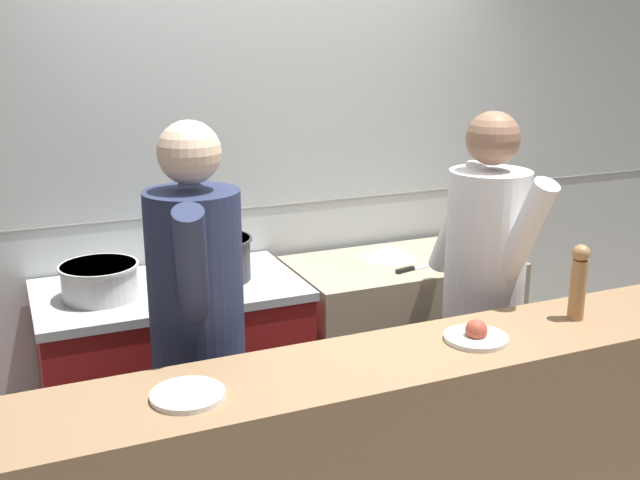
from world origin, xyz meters
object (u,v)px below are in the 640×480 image
(stock_pot, at_px, (100,280))
(plated_dish_appetiser, at_px, (476,335))
(oven_range, at_px, (175,376))
(mixing_bowl_steel, at_px, (388,250))
(chef_head_cook, at_px, (197,325))
(sauce_pot, at_px, (215,257))
(chef_sous, at_px, (484,286))
(chefs_knife, at_px, (419,267))
(pepper_mill, at_px, (579,280))
(plated_dish_main, at_px, (188,395))

(stock_pot, xyz_separation_m, plated_dish_appetiser, (1.17, -1.16, -0.01))
(oven_range, distance_m, mixing_bowl_steel, 1.28)
(oven_range, distance_m, chef_head_cook, 0.83)
(sauce_pot, bearing_deg, stock_pot, -174.77)
(plated_dish_appetiser, relative_size, chef_sous, 0.13)
(oven_range, relative_size, stock_pot, 3.50)
(oven_range, relative_size, mixing_bowl_steel, 4.11)
(sauce_pot, height_order, chefs_knife, sauce_pot)
(mixing_bowl_steel, distance_m, chef_head_cook, 1.43)
(stock_pot, height_order, chefs_knife, stock_pot)
(sauce_pot, distance_m, plated_dish_appetiser, 1.36)
(oven_range, bearing_deg, pepper_mill, -41.31)
(sauce_pot, relative_size, plated_dish_appetiser, 1.53)
(plated_dish_main, relative_size, pepper_mill, 0.76)
(sauce_pot, distance_m, mixing_bowl_steel, 0.97)
(oven_range, relative_size, plated_dish_appetiser, 5.21)
(oven_range, bearing_deg, chef_head_cook, -92.93)
(chefs_knife, distance_m, pepper_mill, 1.05)
(mixing_bowl_steel, xyz_separation_m, plated_dish_main, (-1.39, -1.28, 0.06))
(mixing_bowl_steel, bearing_deg, chef_head_cook, -148.97)
(stock_pot, bearing_deg, chef_head_cook, -66.04)
(pepper_mill, xyz_separation_m, chef_sous, (-0.08, 0.48, -0.17))
(pepper_mill, bearing_deg, plated_dish_main, -178.65)
(plated_dish_main, bearing_deg, sauce_pot, 70.54)
(mixing_bowl_steel, height_order, plated_dish_main, plated_dish_main)
(mixing_bowl_steel, distance_m, chefs_knife, 0.24)
(mixing_bowl_steel, height_order, chef_sous, chef_sous)
(stock_pot, distance_m, chef_sous, 1.69)
(chef_head_cook, bearing_deg, plated_dish_main, -91.66)
(chef_head_cook, bearing_deg, sauce_pot, 84.63)
(plated_dish_appetiser, relative_size, chef_head_cook, 0.13)
(sauce_pot, relative_size, plated_dish_main, 1.54)
(stock_pot, relative_size, pepper_mill, 1.15)
(oven_range, relative_size, pepper_mill, 4.02)
(chefs_knife, bearing_deg, sauce_pot, 170.81)
(sauce_pot, distance_m, chefs_knife, 1.04)
(plated_dish_appetiser, bearing_deg, oven_range, 125.67)
(oven_range, height_order, plated_dish_appetiser, plated_dish_appetiser)
(mixing_bowl_steel, xyz_separation_m, chef_sous, (0.06, -0.76, 0.04))
(pepper_mill, bearing_deg, plated_dish_appetiser, -177.32)
(mixing_bowl_steel, xyz_separation_m, chefs_knife, (0.06, -0.23, -0.03))
(plated_dish_main, relative_size, chef_sous, 0.13)
(mixing_bowl_steel, relative_size, chef_sous, 0.17)
(plated_dish_main, distance_m, plated_dish_appetiser, 1.06)
(chef_sous, bearing_deg, chefs_knife, 86.09)
(sauce_pot, relative_size, mixing_bowl_steel, 1.20)
(sauce_pot, bearing_deg, chef_head_cook, -111.11)
(chef_head_cook, bearing_deg, chefs_knife, 37.37)
(mixing_bowl_steel, xyz_separation_m, plated_dish_appetiser, (-0.33, -1.27, 0.07))
(mixing_bowl_steel, height_order, plated_dish_appetiser, plated_dish_appetiser)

